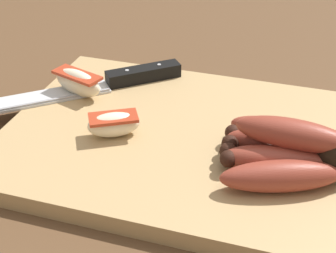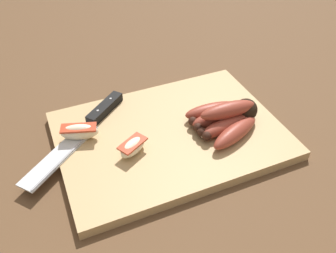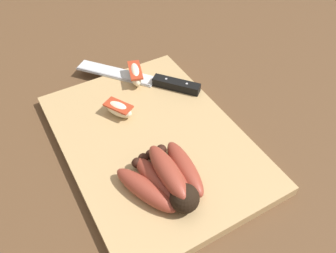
{
  "view_description": "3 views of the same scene",
  "coord_description": "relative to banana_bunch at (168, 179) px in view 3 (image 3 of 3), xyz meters",
  "views": [
    {
      "loc": [
        0.12,
        -0.47,
        0.34
      ],
      "look_at": [
        -0.02,
        -0.02,
        0.04
      ],
      "focal_mm": 55.28,
      "sensor_mm": 36.0,
      "label": 1
    },
    {
      "loc": [
        -0.2,
        -0.47,
        0.48
      ],
      "look_at": [
        -0.0,
        0.0,
        0.03
      ],
      "focal_mm": 38.0,
      "sensor_mm": 36.0,
      "label": 2
    },
    {
      "loc": [
        0.38,
        -0.18,
        0.48
      ],
      "look_at": [
        -0.0,
        0.03,
        0.03
      ],
      "focal_mm": 36.96,
      "sensor_mm": 36.0,
      "label": 3
    }
  ],
  "objects": [
    {
      "name": "apple_wedge_near",
      "position": [
        -0.19,
        0.0,
        -0.01
      ],
      "size": [
        0.06,
        0.05,
        0.03
      ],
      "color": "#F4E5C1",
      "rests_on": "cutting_board"
    },
    {
      "name": "ground_plane",
      "position": [
        -0.11,
        0.03,
        -0.04
      ],
      "size": [
        6.0,
        6.0,
        0.0
      ],
      "primitive_type": "plane",
      "color": "brown"
    },
    {
      "name": "cutting_board",
      "position": [
        -0.11,
        0.03,
        -0.03
      ],
      "size": [
        0.42,
        0.3,
        0.02
      ],
      "primitive_type": "cube",
      "color": "tan",
      "rests_on": "ground_plane"
    },
    {
      "name": "apple_wedge_middle",
      "position": [
        -0.27,
        0.08,
        -0.0
      ],
      "size": [
        0.07,
        0.04,
        0.03
      ],
      "color": "#F4E5C1",
      "rests_on": "cutting_board"
    },
    {
      "name": "banana_bunch",
      "position": [
        0.0,
        0.0,
        0.0
      ],
      "size": [
        0.14,
        0.13,
        0.06
      ],
      "color": "black",
      "rests_on": "cutting_board"
    },
    {
      "name": "chefs_knife",
      "position": [
        -0.24,
        0.11,
        -0.01
      ],
      "size": [
        0.23,
        0.2,
        0.02
      ],
      "color": "silver",
      "rests_on": "cutting_board"
    }
  ]
}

